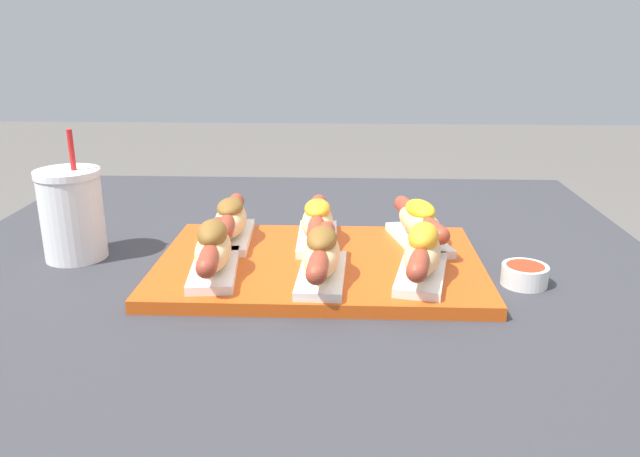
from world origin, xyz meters
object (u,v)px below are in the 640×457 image
Objects in this scene: hot_dog_2 at (423,253)px; hot_dog_3 at (231,221)px; hot_dog_1 at (322,255)px; hot_dog_5 at (420,223)px; serving_tray at (319,265)px; hot_dog_0 at (213,249)px; drink_cup at (72,214)px; hot_dog_4 at (317,222)px; sauce_bowl at (525,274)px.

hot_dog_2 reaches higher than hot_dog_3.
hot_dog_1 is 1.03× the size of hot_dog_5.
serving_tray is 0.16m from hot_dog_0.
serving_tray is 2.38× the size of hot_dog_1.
hot_dog_3 is 1.03× the size of hot_dog_5.
hot_dog_5 is at bearing 3.85° from drink_cup.
hot_dog_3 is 0.14m from hot_dog_4.
hot_dog_3 is (-0.00, 0.13, -0.00)m from hot_dog_0.
sauce_bowl is at bearing -21.15° from hot_dog_4.
hot_dog_1 reaches higher than sauce_bowl.
hot_dog_2 is 0.14m from hot_dog_5.
sauce_bowl is at bearing -15.01° from hot_dog_3.
hot_dog_1 is 0.13m from hot_dog_2.
hot_dog_0 is at bearing -135.55° from hot_dog_4.
serving_tray is at bearing 94.84° from hot_dog_1.
hot_dog_0 is at bearing -157.00° from serving_tray.
drink_cup reaches higher than sauce_bowl.
hot_dog_2 is at bearing -42.89° from hot_dog_4.
hot_dog_3 is 0.99× the size of drink_cup.
hot_dog_5 is at bearing 85.40° from hot_dog_2.
hot_dog_4 is (-0.15, 0.14, -0.00)m from hot_dog_2.
drink_cup reaches higher than hot_dog_1.
hot_dog_4 is 1.03× the size of hot_dog_5.
hot_dog_5 reaches higher than hot_dog_4.
hot_dog_5 is at bearing 45.48° from hot_dog_1.
serving_tray is at bearing 23.00° from hot_dog_0.
hot_dog_2 reaches higher than serving_tray.
serving_tray is 0.09m from hot_dog_1.
hot_dog_0 is at bearing -22.72° from drink_cup.
sauce_bowl is (0.43, -0.11, -0.04)m from hot_dog_3.
hot_dog_4 is at bearing 158.85° from sauce_bowl.
hot_dog_0 is at bearing -89.85° from hot_dog_3.
hot_dog_5 is (0.29, -0.00, 0.00)m from hot_dog_3.
drink_cup is (-0.38, 0.11, 0.02)m from hot_dog_1.
hot_dog_3 is 3.11× the size of sauce_bowl.
hot_dog_1 reaches higher than hot_dog_5.
hot_dog_5 is at bearing 139.66° from sauce_bowl.
hot_dog_4 is (-0.01, 0.15, -0.00)m from hot_dog_1.
serving_tray is 7.38× the size of sauce_bowl.
drink_cup is at bearing -176.15° from hot_dog_5.
hot_dog_1 is at bearing -85.16° from serving_tray.
serving_tray is 0.38m from drink_cup.
hot_dog_1 is 3.11× the size of sauce_bowl.
hot_dog_2 is at bearing 4.55° from hot_dog_1.
serving_tray is 0.17m from hot_dog_3.
drink_cup is at bearing 168.89° from hot_dog_2.
sauce_bowl is at bearing 6.99° from hot_dog_1.
hot_dog_2 reaches higher than hot_dog_1.
drink_cup is at bearing 174.23° from serving_tray.
sauce_bowl is (0.28, -0.04, 0.01)m from serving_tray.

